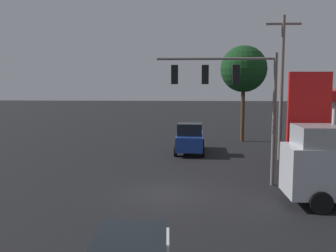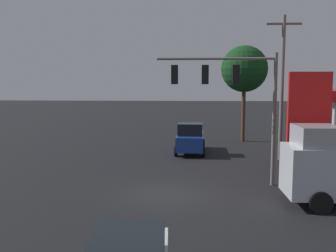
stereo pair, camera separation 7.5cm
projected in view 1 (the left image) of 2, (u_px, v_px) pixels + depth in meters
ground_plane at (166, 193)px, 18.49m from camera, size 200.00×200.00×0.00m
traffic_signal_assembly at (231, 88)px, 19.56m from camera, size 6.25×0.43×6.99m
utility_pole at (282, 85)px, 26.12m from camera, size 2.40×0.26×10.08m
price_sign at (309, 111)px, 18.39m from camera, size 2.07×0.27×5.98m
pickup_parked at (190, 139)px, 29.24m from camera, size 2.41×5.27×2.40m
street_tree at (244, 69)px, 34.50m from camera, size 4.29×4.29×8.90m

